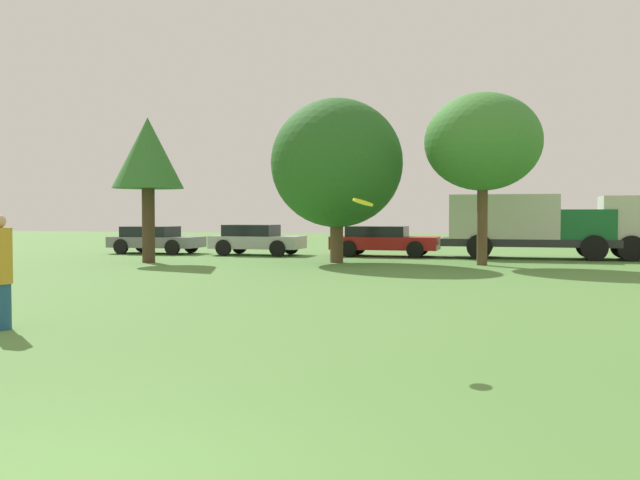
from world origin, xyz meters
name	(u,v)px	position (x,y,z in m)	size (l,w,h in m)	color
person_thrower	(0,272)	(-4.43, 5.54, 0.88)	(0.37, 0.37, 1.76)	navy
frisbee	(363,202)	(1.24, 5.15, 1.91)	(0.27, 0.27, 0.13)	yellow
tree_0	(148,155)	(-9.29, 19.41, 3.90)	(2.56, 2.56, 5.27)	#473323
tree_1	(337,163)	(-2.65, 21.11, 3.61)	(4.79, 4.79, 5.95)	brown
tree_2	(483,142)	(2.51, 21.07, 4.24)	(4.01, 4.01, 5.94)	brown
parked_car_grey	(155,239)	(-11.85, 24.82, 0.65)	(4.07, 2.07, 1.22)	slate
parked_car_silver	(256,239)	(-7.05, 24.79, 0.70)	(3.94, 2.05, 1.31)	#B2B2B7
parked_car_red	(383,240)	(-1.59, 25.30, 0.68)	(4.48, 2.14, 1.26)	red
delivery_truck_green	(524,223)	(4.10, 25.32, 1.40)	(6.81, 2.45, 2.54)	#2D2D33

